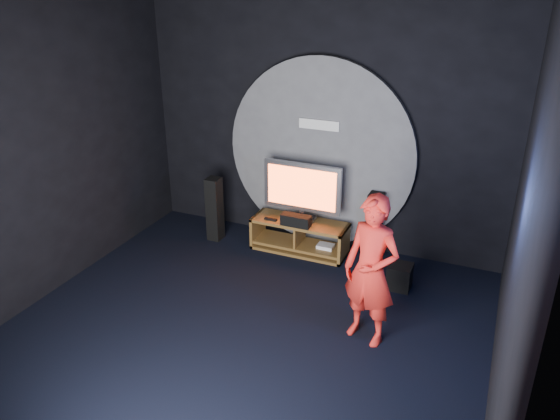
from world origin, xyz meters
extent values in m
plane|color=black|center=(0.00, 0.00, 0.00)|extent=(5.00, 5.00, 0.00)
cube|color=black|center=(0.00, 2.50, 1.75)|extent=(5.00, 0.04, 3.50)
cube|color=black|center=(0.00, -2.50, 1.75)|extent=(5.00, 0.04, 3.50)
cube|color=black|center=(-2.50, 0.00, 1.75)|extent=(0.04, 5.00, 3.50)
cube|color=black|center=(2.50, 0.00, 1.75)|extent=(0.04, 5.00, 3.50)
cylinder|color=#515156|center=(0.00, 2.44, 1.30)|extent=(2.60, 0.08, 2.60)
cube|color=white|center=(0.00, 2.39, 1.72)|extent=(0.55, 0.03, 0.13)
cube|color=brown|center=(-0.12, 2.05, 0.43)|extent=(1.31, 0.45, 0.04)
cube|color=brown|center=(-0.12, 2.05, 0.10)|extent=(1.27, 0.42, 0.04)
cube|color=brown|center=(-0.76, 2.05, 0.23)|extent=(0.04, 0.45, 0.45)
cube|color=brown|center=(0.52, 2.05, 0.23)|extent=(0.04, 0.45, 0.45)
cube|color=brown|center=(-0.12, 2.05, 0.27)|extent=(0.03, 0.40, 0.29)
cube|color=brown|center=(-0.12, 2.05, 0.02)|extent=(1.31, 0.45, 0.04)
cube|color=white|center=(0.26, 2.05, 0.14)|extent=(0.22, 0.16, 0.05)
cube|color=#A1A1A8|center=(-0.12, 2.12, 0.47)|extent=(0.36, 0.22, 0.04)
cylinder|color=#A1A1A8|center=(-0.12, 2.12, 0.54)|extent=(0.07, 0.07, 0.10)
cube|color=#A1A1A8|center=(-0.12, 2.12, 0.92)|extent=(1.08, 0.06, 0.67)
cube|color=#F95522|center=(-0.12, 2.09, 0.92)|extent=(0.96, 0.01, 0.55)
cube|color=black|center=(-0.12, 1.90, 0.53)|extent=(0.40, 0.15, 0.15)
cube|color=black|center=(-0.50, 1.93, 0.46)|extent=(0.18, 0.05, 0.02)
cube|color=black|center=(-1.37, 1.92, 0.46)|extent=(0.19, 0.21, 0.93)
cube|color=black|center=(0.85, 2.26, 0.46)|extent=(0.19, 0.21, 0.93)
cube|color=black|center=(1.35, 1.64, 0.15)|extent=(0.28, 0.28, 0.31)
imported|color=red|center=(1.24, 0.52, 0.81)|extent=(0.68, 0.54, 1.62)
camera|label=1|loc=(2.28, -4.20, 3.60)|focal=35.00mm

